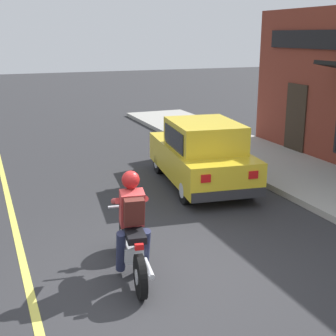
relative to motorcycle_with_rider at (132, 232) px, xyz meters
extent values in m
plane|color=#2B2B2D|center=(0.30, -0.34, -0.68)|extent=(80.00, 80.00, 0.00)
cube|color=#9E9B93|center=(5.47, 2.66, -0.61)|extent=(2.60, 22.00, 0.14)
cube|color=#D1C64C|center=(-1.50, 2.66, -0.67)|extent=(0.12, 19.80, 0.01)
cube|color=#2D2319|center=(6.75, 5.15, 0.37)|extent=(0.04, 0.90, 2.10)
cylinder|color=black|center=(0.10, 0.71, -0.37)|extent=(0.19, 0.63, 0.62)
cylinder|color=silver|center=(0.10, 0.71, -0.37)|extent=(0.15, 0.23, 0.22)
cylinder|color=black|center=(-0.10, -0.67, -0.37)|extent=(0.19, 0.63, 0.62)
cylinder|color=silver|center=(-0.10, -0.67, -0.37)|extent=(0.15, 0.23, 0.22)
cube|color=silver|center=(-0.01, -0.03, -0.29)|extent=(0.34, 0.44, 0.24)
ellipsoid|color=black|center=(0.03, 0.22, 0.12)|extent=(0.37, 0.56, 0.24)
cube|color=black|center=(-0.04, -0.26, 0.08)|extent=(0.34, 0.59, 0.10)
cylinder|color=silver|center=(0.09, 0.61, -0.05)|extent=(0.12, 0.33, 0.68)
cylinder|color=silver|center=(0.07, 0.50, 0.23)|extent=(0.56, 0.12, 0.04)
sphere|color=silver|center=(0.10, 0.66, 0.11)|extent=(0.16, 0.16, 0.16)
cylinder|color=silver|center=(0.09, -0.45, -0.39)|extent=(0.16, 0.56, 0.08)
cube|color=red|center=(-0.09, -0.62, 0.05)|extent=(0.13, 0.08, 0.08)
cylinder|color=#282D4C|center=(-0.19, -0.07, -0.25)|extent=(0.19, 0.37, 0.71)
cylinder|color=#282D4C|center=(0.16, -0.12, -0.25)|extent=(0.19, 0.37, 0.71)
cube|color=#B23333|center=(-0.01, -0.08, 0.40)|extent=(0.38, 0.37, 0.57)
cylinder|color=#B23333|center=(-0.18, 0.19, 0.44)|extent=(0.17, 0.53, 0.26)
cylinder|color=#B23333|center=(0.22, 0.13, 0.44)|extent=(0.17, 0.53, 0.26)
sphere|color=#A51919|center=(0.00, -0.02, 0.81)|extent=(0.26, 0.26, 0.26)
cube|color=#4C1E19|center=(-0.04, -0.24, 0.42)|extent=(0.31, 0.28, 0.42)
cylinder|color=black|center=(2.31, 4.85, -0.38)|extent=(0.26, 0.62, 0.60)
cylinder|color=silver|center=(2.31, 4.85, -0.38)|extent=(0.24, 0.35, 0.33)
cylinder|color=black|center=(3.73, 4.66, -0.38)|extent=(0.26, 0.62, 0.60)
cylinder|color=silver|center=(3.73, 4.66, -0.38)|extent=(0.24, 0.35, 0.33)
cylinder|color=black|center=(1.99, 2.47, -0.38)|extent=(0.26, 0.62, 0.60)
cylinder|color=silver|center=(1.99, 2.47, -0.38)|extent=(0.24, 0.35, 0.33)
cylinder|color=black|center=(3.42, 2.28, -0.38)|extent=(0.26, 0.62, 0.60)
cylinder|color=silver|center=(3.42, 2.28, -0.38)|extent=(0.24, 0.35, 0.33)
cube|color=gold|center=(2.86, 3.57, -0.08)|extent=(2.11, 3.88, 0.70)
cube|color=gold|center=(2.83, 3.32, 0.56)|extent=(1.68, 2.07, 0.66)
cube|color=black|center=(2.94, 4.18, 0.51)|extent=(1.36, 0.52, 0.51)
cube|color=black|center=(2.11, 3.41, 0.54)|extent=(0.23, 1.51, 0.46)
cube|color=black|center=(3.55, 3.22, 0.54)|extent=(0.23, 1.51, 0.46)
cube|color=silver|center=(2.60, 5.48, 0.04)|extent=(0.24, 0.07, 0.14)
cube|color=red|center=(2.11, 1.79, 0.06)|extent=(0.20, 0.07, 0.16)
cube|color=silver|center=(3.61, 5.34, 0.04)|extent=(0.24, 0.07, 0.14)
cube|color=red|center=(3.12, 1.66, 0.06)|extent=(0.20, 0.07, 0.16)
cube|color=#28282B|center=(3.10, 5.38, -0.33)|extent=(1.61, 0.33, 0.20)
cube|color=#28282B|center=(2.62, 1.75, -0.33)|extent=(1.61, 0.33, 0.20)
cylinder|color=red|center=(4.66, 6.55, -0.46)|extent=(0.24, 0.24, 0.16)
cylinder|color=red|center=(4.66, 6.55, -0.09)|extent=(0.18, 0.18, 0.58)
sphere|color=red|center=(4.66, 6.55, 0.24)|extent=(0.20, 0.20, 0.20)
cylinder|color=red|center=(4.53, 6.55, -0.04)|extent=(0.10, 0.08, 0.08)
cylinder|color=red|center=(4.79, 6.55, -0.04)|extent=(0.10, 0.08, 0.08)
camera|label=1|loc=(-1.90, -6.09, 2.80)|focal=50.00mm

